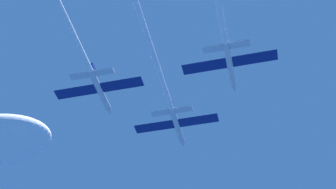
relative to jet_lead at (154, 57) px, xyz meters
The scene contains 2 objects.
jet_lead is the anchor object (origin of this frame).
jet_left_wing 14.42m from the jet_lead, 148.87° to the right, with size 17.35×50.77×2.87m.
Camera 1 is at (15.52, -75.07, -65.04)m, focal length 52.29 mm.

